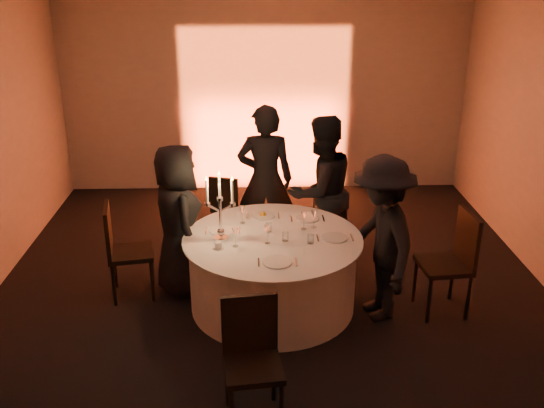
{
  "coord_description": "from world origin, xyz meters",
  "views": [
    {
      "loc": [
        -0.18,
        -5.46,
        3.35
      ],
      "look_at": [
        0.0,
        0.2,
        1.05
      ],
      "focal_mm": 40.0,
      "sensor_mm": 36.0,
      "label": 1
    }
  ],
  "objects_px": {
    "chair_back_right": "(323,213)",
    "guest_back_left": "(265,180)",
    "chair_front": "(252,352)",
    "candelabra": "(220,216)",
    "guest_left": "(178,220)",
    "chair_right": "(453,257)",
    "guest_right": "(381,239)",
    "guest_back_right": "(321,192)",
    "chair_left": "(122,246)",
    "coffee_cup": "(218,245)",
    "chair_back_left": "(227,203)",
    "banquet_table": "(273,272)"
  },
  "relations": [
    {
      "from": "chair_back_right",
      "to": "guest_back_left",
      "type": "bearing_deg",
      "value": -29.19
    },
    {
      "from": "chair_front",
      "to": "guest_back_left",
      "type": "distance_m",
      "value": 2.93
    },
    {
      "from": "guest_back_left",
      "to": "candelabra",
      "type": "height_order",
      "value": "guest_back_left"
    },
    {
      "from": "guest_left",
      "to": "chair_right",
      "type": "bearing_deg",
      "value": -121.82
    },
    {
      "from": "chair_right",
      "to": "guest_right",
      "type": "xyz_separation_m",
      "value": [
        -0.75,
        -0.05,
        0.23
      ]
    },
    {
      "from": "guest_back_right",
      "to": "candelabra",
      "type": "height_order",
      "value": "guest_back_right"
    },
    {
      "from": "chair_left",
      "to": "guest_back_right",
      "type": "bearing_deg",
      "value": -81.51
    },
    {
      "from": "chair_left",
      "to": "coffee_cup",
      "type": "xyz_separation_m",
      "value": [
        1.03,
        -0.46,
        0.22
      ]
    },
    {
      "from": "chair_left",
      "to": "guest_back_left",
      "type": "xyz_separation_m",
      "value": [
        1.52,
        1.06,
        0.33
      ]
    },
    {
      "from": "chair_back_left",
      "to": "candelabra",
      "type": "height_order",
      "value": "candelabra"
    },
    {
      "from": "guest_back_right",
      "to": "candelabra",
      "type": "bearing_deg",
      "value": 10.89
    },
    {
      "from": "chair_left",
      "to": "guest_back_right",
      "type": "distance_m",
      "value": 2.28
    },
    {
      "from": "chair_right",
      "to": "guest_back_right",
      "type": "height_order",
      "value": "guest_back_right"
    },
    {
      "from": "chair_right",
      "to": "guest_back_right",
      "type": "xyz_separation_m",
      "value": [
        -1.21,
        1.12,
        0.28
      ]
    },
    {
      "from": "banquet_table",
      "to": "chair_right",
      "type": "height_order",
      "value": "chair_right"
    },
    {
      "from": "guest_left",
      "to": "banquet_table",
      "type": "bearing_deg",
      "value": -131.88
    },
    {
      "from": "chair_left",
      "to": "chair_front",
      "type": "xyz_separation_m",
      "value": [
        1.35,
        -1.84,
        -0.02
      ]
    },
    {
      "from": "banquet_table",
      "to": "chair_back_right",
      "type": "height_order",
      "value": "chair_back_right"
    },
    {
      "from": "candelabra",
      "to": "chair_front",
      "type": "bearing_deg",
      "value": -79.36
    },
    {
      "from": "guest_back_right",
      "to": "coffee_cup",
      "type": "distance_m",
      "value": 1.62
    },
    {
      "from": "chair_front",
      "to": "guest_left",
      "type": "bearing_deg",
      "value": 104.31
    },
    {
      "from": "chair_back_right",
      "to": "coffee_cup",
      "type": "bearing_deg",
      "value": 25.91
    },
    {
      "from": "banquet_table",
      "to": "guest_right",
      "type": "height_order",
      "value": "guest_right"
    },
    {
      "from": "chair_back_left",
      "to": "chair_back_right",
      "type": "relative_size",
      "value": 0.97
    },
    {
      "from": "banquet_table",
      "to": "chair_left",
      "type": "relative_size",
      "value": 1.74
    },
    {
      "from": "chair_back_right",
      "to": "chair_right",
      "type": "bearing_deg",
      "value": 103.3
    },
    {
      "from": "chair_back_right",
      "to": "guest_back_right",
      "type": "xyz_separation_m",
      "value": [
        -0.08,
        -0.3,
        0.39
      ]
    },
    {
      "from": "guest_left",
      "to": "coffee_cup",
      "type": "relative_size",
      "value": 14.79
    },
    {
      "from": "guest_back_right",
      "to": "guest_right",
      "type": "distance_m",
      "value": 1.26
    },
    {
      "from": "banquet_table",
      "to": "guest_back_left",
      "type": "height_order",
      "value": "guest_back_left"
    },
    {
      "from": "chair_back_right",
      "to": "guest_right",
      "type": "bearing_deg",
      "value": 79.34
    },
    {
      "from": "banquet_table",
      "to": "chair_right",
      "type": "relative_size",
      "value": 1.68
    },
    {
      "from": "chair_back_right",
      "to": "coffee_cup",
      "type": "height_order",
      "value": "chair_back_right"
    },
    {
      "from": "chair_back_right",
      "to": "chair_right",
      "type": "distance_m",
      "value": 1.82
    },
    {
      "from": "chair_front",
      "to": "guest_back_right",
      "type": "bearing_deg",
      "value": 65.8
    },
    {
      "from": "guest_left",
      "to": "guest_right",
      "type": "bearing_deg",
      "value": -127.03
    },
    {
      "from": "guest_back_left",
      "to": "guest_back_right",
      "type": "distance_m",
      "value": 0.71
    },
    {
      "from": "chair_left",
      "to": "candelabra",
      "type": "xyz_separation_m",
      "value": [
        1.05,
        -0.26,
        0.44
      ]
    },
    {
      "from": "guest_right",
      "to": "chair_back_left",
      "type": "bearing_deg",
      "value": -151.25
    },
    {
      "from": "chair_back_right",
      "to": "chair_front",
      "type": "xyz_separation_m",
      "value": [
        -0.87,
        -2.86,
        0.07
      ]
    },
    {
      "from": "chair_left",
      "to": "guest_back_right",
      "type": "xyz_separation_m",
      "value": [
        2.14,
        0.72,
        0.3
      ]
    },
    {
      "from": "chair_back_left",
      "to": "guest_right",
      "type": "height_order",
      "value": "guest_right"
    },
    {
      "from": "chair_back_right",
      "to": "coffee_cup",
      "type": "xyz_separation_m",
      "value": [
        -1.19,
        -1.48,
        0.31
      ]
    },
    {
      "from": "guest_back_right",
      "to": "guest_right",
      "type": "xyz_separation_m",
      "value": [
        0.46,
        -1.17,
        -0.05
      ]
    },
    {
      "from": "coffee_cup",
      "to": "guest_right",
      "type": "bearing_deg",
      "value": 0.36
    },
    {
      "from": "chair_front",
      "to": "guest_right",
      "type": "distance_m",
      "value": 1.89
    },
    {
      "from": "guest_left",
      "to": "candelabra",
      "type": "bearing_deg",
      "value": -150.76
    },
    {
      "from": "chair_right",
      "to": "candelabra",
      "type": "relative_size",
      "value": 1.49
    },
    {
      "from": "banquet_table",
      "to": "chair_front",
      "type": "distance_m",
      "value": 1.62
    },
    {
      "from": "banquet_table",
      "to": "coffee_cup",
      "type": "relative_size",
      "value": 16.36
    }
  ]
}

